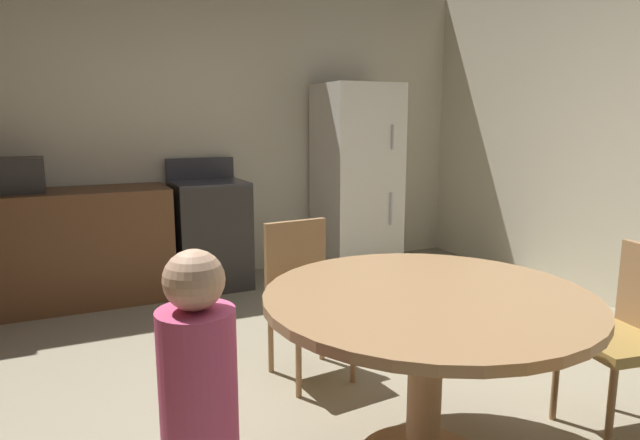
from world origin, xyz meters
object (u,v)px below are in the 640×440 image
oven_range (210,233)px  chair_east (630,329)px  person_child (200,424)px  dining_table (427,329)px  chair_north (305,288)px  refrigerator (356,179)px  microwave (11,175)px

oven_range → chair_east: oven_range is taller
person_child → chair_east: bearing=-12.2°
oven_range → person_child: size_ratio=1.01×
dining_table → chair_north: (-0.09, 1.01, -0.11)m
dining_table → person_child: (-0.97, -0.26, -0.03)m
chair_east → person_child: size_ratio=0.80×
oven_range → chair_north: bearing=-87.9°
oven_range → person_child: oven_range is taller
refrigerator → microwave: (-2.87, 0.05, 0.15)m
refrigerator → oven_range: bearing=177.8°
chair_east → person_child: person_child is taller
refrigerator → microwave: size_ratio=4.00×
refrigerator → person_child: bearing=-125.5°
dining_table → chair_east: (1.00, -0.17, -0.11)m
microwave → chair_north: size_ratio=0.51×
refrigerator → chair_north: (-1.34, -1.84, -0.38)m
microwave → chair_north: 2.49m
chair_north → person_child: size_ratio=0.80×
oven_range → refrigerator: bearing=-2.2°
refrigerator → chair_east: 3.06m
dining_table → chair_north: chair_north is taller
refrigerator → chair_north: 2.31m
oven_range → chair_east: bearing=-69.3°
oven_range → chair_north: (0.07, -1.90, 0.03)m
refrigerator → chair_east: refrigerator is taller
oven_range → chair_north: size_ratio=1.26×
refrigerator → chair_north: size_ratio=2.02×
refrigerator → dining_table: size_ratio=1.35×
microwave → person_child: microwave is taller
microwave → chair_north: microwave is taller
refrigerator → chair_east: (-0.25, -3.02, -0.38)m
person_child → dining_table: bearing=0.0°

